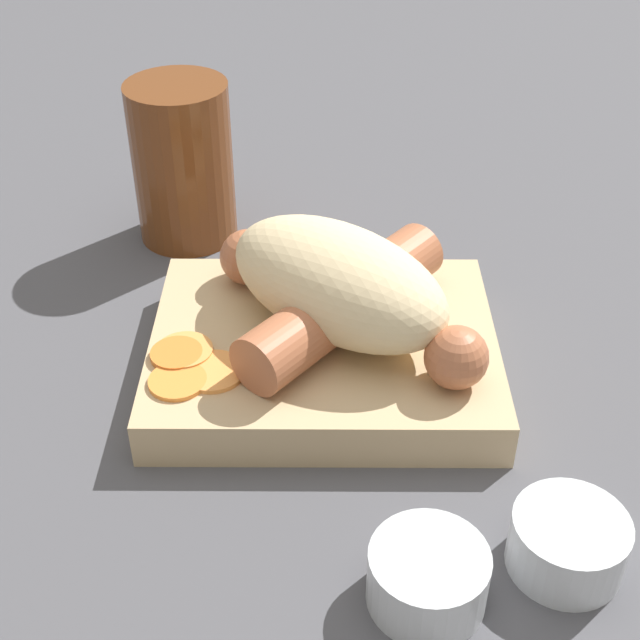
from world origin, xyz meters
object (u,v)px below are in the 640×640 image
at_px(condiment_cup_near, 422,579).
at_px(bread_roll, 334,282).
at_px(food_tray, 320,352).
at_px(drink_glass, 180,163).
at_px(condiment_cup_far, 562,545).
at_px(sausage, 340,303).

bearing_deg(condiment_cup_near, bread_roll, -77.00).
xyz_separation_m(food_tray, drink_glass, (0.10, -0.16, 0.04)).
distance_m(bread_roll, condiment_cup_far, 0.19).
xyz_separation_m(bread_roll, sausage, (-0.00, 0.00, -0.01)).
bearing_deg(sausage, condiment_cup_near, 101.88).
relative_size(food_tray, bread_roll, 1.26).
xyz_separation_m(bread_roll, condiment_cup_near, (-0.04, 0.17, -0.05)).
bearing_deg(condiment_cup_far, food_tray, -51.21).
height_order(sausage, drink_glass, drink_glass).
xyz_separation_m(condiment_cup_near, condiment_cup_far, (-0.07, -0.02, 0.00)).
xyz_separation_m(bread_roll, drink_glass, (0.11, -0.15, -0.00)).
distance_m(condiment_cup_near, condiment_cup_far, 0.07).
bearing_deg(food_tray, condiment_cup_near, 106.23).
bearing_deg(drink_glass, condiment_cup_near, 114.69).
height_order(bread_roll, condiment_cup_far, bread_roll).
bearing_deg(condiment_cup_near, condiment_cup_far, -163.77).
relative_size(bread_roll, condiment_cup_far, 2.92).
distance_m(condiment_cup_near, drink_glass, 0.35).
distance_m(bread_roll, condiment_cup_near, 0.18).
relative_size(food_tray, condiment_cup_far, 3.68).
bearing_deg(condiment_cup_far, bread_roll, -54.78).
bearing_deg(bread_roll, condiment_cup_near, 103.00).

